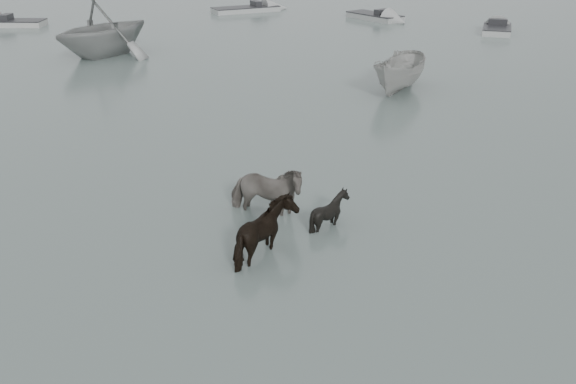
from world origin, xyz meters
name	(u,v)px	position (x,y,z in m)	size (l,w,h in m)	color
ground	(325,261)	(0.00, 0.00, 0.00)	(140.00, 140.00, 0.00)	#546360
pony_pinto	(266,183)	(-1.30, 2.33, 0.84)	(0.91, 1.99, 1.68)	black
pony_dark	(267,225)	(-1.23, 0.21, 0.76)	(1.51, 1.29, 1.52)	black
pony_black	(330,204)	(0.22, 1.72, 0.56)	(0.90, 1.01, 1.12)	black
rowboat_trail	(103,26)	(-9.94, 21.25, 1.51)	(4.94, 5.72, 3.01)	#969997
boat_small	(400,72)	(3.99, 14.00, 0.81)	(1.58, 4.21, 1.63)	#A5A5A1
skiff_port	(497,27)	(12.28, 27.66, 0.38)	(4.54, 1.60, 0.75)	#A5A7A4
skiff_outer	(16,20)	(-17.97, 30.47, 0.38)	(4.86, 1.60, 0.75)	#B4B4AF
skiff_mid	(375,14)	(5.53, 32.97, 0.38)	(5.62, 1.60, 0.75)	#9A9D9A
skiff_far	(246,7)	(-3.47, 36.48, 0.38)	(6.78, 1.60, 0.75)	#A9ACAA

